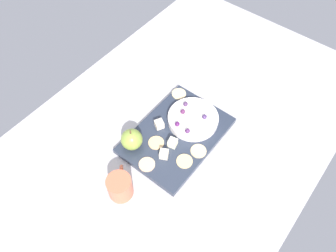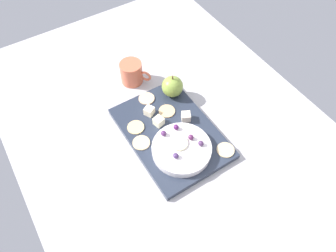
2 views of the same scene
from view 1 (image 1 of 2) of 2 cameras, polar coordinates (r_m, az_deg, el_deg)
name	(u,v)px [view 1 (image 1 of 2)]	position (r cm, az deg, el deg)	size (l,w,h in cm)	color
table	(180,133)	(116.42, 2.05, -1.15)	(142.97, 91.88, 4.38)	#B0ACAF
platter	(176,135)	(112.06, 1.47, -1.60)	(35.72, 25.05, 1.86)	#272E3E
serving_dish	(193,119)	(113.60, 4.33, 1.23)	(17.34, 17.34, 2.39)	white
apple_whole	(132,139)	(106.50, -6.27, -2.30)	(7.03, 7.03, 7.03)	olive
apple_stem	(130,132)	(103.07, -6.48, -1.08)	(0.50, 0.50, 1.20)	brown
cheese_cube_0	(173,143)	(107.75, 0.80, -2.90)	(2.71, 2.71, 2.71)	#F9F2C5
cheese_cube_1	(164,154)	(105.59, -0.70, -4.85)	(2.71, 2.71, 2.71)	#F9E9C7
cheese_cube_2	(159,124)	(111.83, -1.52, 0.31)	(2.71, 2.71, 2.71)	#F9E4C9
cracker_0	(184,161)	(105.76, 2.85, -6.07)	(5.21, 5.21, 0.40)	#DBBB80
cracker_1	(147,164)	(105.30, -3.65, -6.61)	(5.21, 5.21, 0.40)	#E0B48D
cracker_2	(179,94)	(121.57, 1.89, 5.57)	(5.21, 5.21, 0.40)	#DABE8B
cracker_3	(198,151)	(107.92, 5.27, -4.31)	(5.21, 5.21, 0.40)	#D3B687
cracker_4	(156,143)	(109.17, -2.05, -2.90)	(5.21, 5.21, 0.40)	#DEB57D
grape_0	(183,112)	(112.75, 2.56, 2.50)	(1.75, 1.57, 1.61)	#55224D
grape_1	(205,117)	(112.06, 6.31, 1.59)	(1.75, 1.57, 1.51)	#432A5A
grape_2	(178,124)	(109.54, 1.70, 0.28)	(1.75, 1.57, 1.63)	#4E1A54
grape_3	(186,104)	(114.81, 3.04, 3.80)	(1.75, 1.57, 1.60)	#4A2D55
grape_4	(188,131)	(108.22, 3.39, -0.85)	(1.75, 1.57, 1.62)	#502859
apple_slice_0	(191,119)	(111.68, 4.01, 1.21)	(5.23, 5.23, 0.60)	beige
cup	(119,186)	(100.88, -8.42, -10.14)	(9.68, 8.17, 7.85)	#D56445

